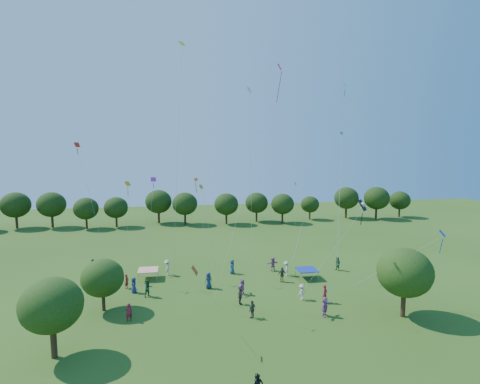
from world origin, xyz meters
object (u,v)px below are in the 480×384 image
object	(u,v)px
near_tree_west	(51,305)
tent_red_stripe	(148,270)
pirate_kite	(362,206)
red_high_kite	(268,111)
near_tree_north	(103,278)
tent_blue	(307,270)
near_tree_east	(405,273)

from	to	relation	value
near_tree_west	tent_red_stripe	distance (m)	16.59
pirate_kite	near_tree_west	bearing A→B (deg)	-169.49
near_tree_west	red_high_kite	world-z (taller)	red_high_kite
near_tree_north	pirate_kite	size ratio (longest dim) A/B	0.55
near_tree_west	pirate_kite	world-z (taller)	pirate_kite
tent_red_stripe	tent_blue	xyz separation A→B (m)	(17.78, -2.97, 0.00)
near_tree_north	tent_blue	bearing A→B (deg)	13.10
near_tree_west	tent_blue	bearing A→B (deg)	28.18
near_tree_west	red_high_kite	size ratio (longest dim) A/B	0.27
tent_red_stripe	tent_blue	bearing A→B (deg)	-9.48
near_tree_east	near_tree_north	bearing A→B (deg)	167.53
near_tree_north	tent_red_stripe	bearing A→B (deg)	66.54
tent_blue	red_high_kite	size ratio (longest dim) A/B	0.10
pirate_kite	red_high_kite	bearing A→B (deg)	153.79
tent_red_stripe	red_high_kite	bearing A→B (deg)	-29.12
red_high_kite	near_tree_east	bearing A→B (deg)	-33.15
tent_red_stripe	tent_blue	world-z (taller)	same
near_tree_north	red_high_kite	distance (m)	21.81
near_tree_west	tent_red_stripe	xyz separation A→B (m)	(5.44, 15.41, -2.82)
near_tree_east	tent_red_stripe	bearing A→B (deg)	148.96
near_tree_west	red_high_kite	xyz separation A→B (m)	(17.60, 8.64, 14.45)
tent_blue	red_high_kite	world-z (taller)	red_high_kite
near_tree_west	near_tree_east	size ratio (longest dim) A/B	0.94
near_tree_west	red_high_kite	bearing A→B (deg)	26.16
near_tree_east	tent_red_stripe	xyz separation A→B (m)	(-22.76, 13.70, -2.96)
tent_blue	pirate_kite	world-z (taller)	pirate_kite
near_tree_north	tent_red_stripe	distance (m)	8.86
near_tree_west	near_tree_east	distance (m)	28.26
red_high_kite	pirate_kite	bearing A→B (deg)	-26.21
near_tree_east	tent_red_stripe	distance (m)	26.73
near_tree_west	near_tree_east	xyz separation A→B (m)	(28.20, 1.71, 0.14)
near_tree_east	tent_blue	world-z (taller)	near_tree_east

